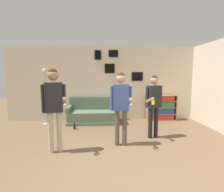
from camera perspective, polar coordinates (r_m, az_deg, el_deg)
The scene contains 9 objects.
ground_plane at distance 3.14m, azimuth 8.94°, elevation -25.28°, with size 20.00×20.00×0.00m, color brown.
wall_back at distance 6.50m, azimuth 1.95°, elevation 4.10°, with size 8.04×0.08×2.70m.
couch at distance 6.21m, azimuth -6.12°, elevation -6.00°, with size 1.77×0.80×0.88m.
bookshelf at distance 6.72m, azimuth 15.75°, elevation -3.70°, with size 1.08×0.30×0.94m.
floor_lamp at distance 6.23m, azimuth -20.85°, elevation 0.51°, with size 0.28×0.28×1.88m.
person_player_foreground_left at distance 3.88m, azimuth -18.46°, elevation -1.54°, with size 0.56×0.45×1.80m.
person_player_foreground_center at distance 4.06m, azimuth 2.95°, elevation -1.64°, with size 0.50×0.49×1.73m.
person_watcher_holding_cup at distance 4.70m, azimuth 13.51°, elevation -1.26°, with size 0.48×0.52×1.66m.
bottle_on_floor at distance 5.60m, azimuth -12.12°, elevation -9.67°, with size 0.07×0.07×0.23m.
Camera 1 is at (-0.59, -2.60, 1.67)m, focal length 28.00 mm.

